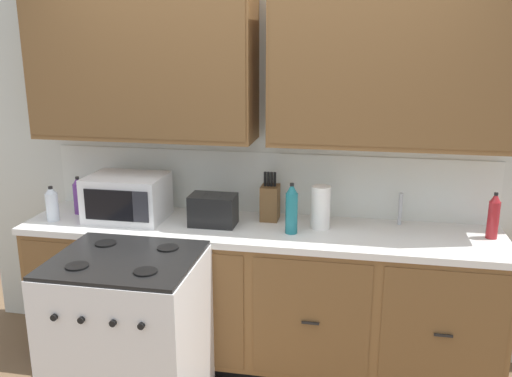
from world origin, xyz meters
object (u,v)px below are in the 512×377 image
Objects in this scene: knife_block at (270,202)px; bottle_teal at (292,209)px; paper_towel_roll at (321,207)px; bottle_red at (494,216)px; bottle_clear at (52,204)px; microwave at (127,197)px; toaster at (213,210)px; stove_range at (130,338)px; bottle_violet at (79,196)px.

knife_block is 0.28m from bottle_teal.
bottle_red is (0.98, 0.01, 0.00)m from paper_towel_roll.
bottle_teal reaches higher than bottle_clear.
knife_block reaches higher than microwave.
bottle_clear is (-1.01, -0.11, 0.01)m from toaster.
knife_block reaches higher than bottle_red.
microwave reaches higher than stove_range.
paper_towel_roll is at bearing 5.87° from bottle_clear.
toaster is at bearing 63.23° from stove_range.
microwave is at bearing -178.58° from bottle_red.
toaster is 1.63m from bottle_red.
microwave reaches higher than toaster.
paper_towel_roll is at bearing 2.10° from microwave.
bottle_clear is (-0.70, 0.51, 0.57)m from stove_range.
stove_range is 0.91m from microwave.
paper_towel_roll is at bearing -179.44° from bottle_red.
bottle_violet is 1.41m from bottle_teal.
toaster is at bearing -174.41° from paper_towel_roll.
bottle_clear is 1.50m from bottle_teal.
stove_range is 3.13× the size of bottle_teal.
bottle_teal reaches higher than microwave.
bottle_red is at bearing -4.25° from knife_block.
bottle_clear is at bearing -176.09° from bottle_red.
toaster is (0.56, -0.02, -0.04)m from microwave.
stove_range is at bearing -160.40° from bottle_red.
bottle_teal reaches higher than toaster.
bottle_teal is (-0.16, -0.12, 0.02)m from paper_towel_roll.
knife_block is at bearing 27.65° from toaster.
microwave is 0.47m from bottle_clear.
microwave is 1.71× the size of toaster.
paper_towel_roll is 1.57m from bottle_violet.
bottle_violet is at bearing -174.96° from knife_block.
bottle_clear is at bearing -164.25° from microwave.
bottle_red is (1.30, -0.10, 0.02)m from knife_block.
paper_towel_roll is 0.98m from bottle_red.
microwave is 1.85× the size of paper_towel_roll.
bottle_red reaches higher than paper_towel_roll.
knife_block reaches higher than stove_range.
microwave is at bearing 15.75° from bottle_clear.
knife_block is 1.36m from bottle_clear.
paper_towel_roll is at bearing 36.98° from bottle_teal.
toaster is 1.26× the size of bottle_clear.
paper_towel_roll is 1.17× the size of bottle_clear.
stove_range is at bearing -128.91° from knife_block.
knife_block reaches higher than paper_towel_roll.
stove_range is at bearing -48.13° from bottle_violet.
paper_towel_roll is 1.05× the size of bottle_violet.
stove_range is 3.06× the size of knife_block.
knife_block is at bearing 11.72° from bottle_clear.
knife_block is at bearing 51.09° from stove_range.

